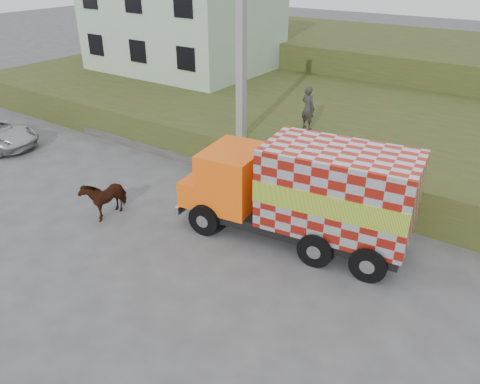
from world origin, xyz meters
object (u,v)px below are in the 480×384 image
Objects in this scene: utility_pole at (241,73)px; pedestrian at (308,108)px; cargo_truck at (306,193)px; cow at (105,196)px.

utility_pole is 3.42m from pedestrian.
utility_pole is 1.08× the size of cargo_truck.
cargo_truck reaches higher than cow.
utility_pole reaches higher than cargo_truck.
utility_pole reaches higher than pedestrian.
cow is (-6.32, -2.41, -0.97)m from cargo_truck.
cargo_truck is at bearing -34.13° from utility_pole.
cargo_truck is 6.84m from cow.
pedestrian reaches higher than cow.
cow is at bearing -109.63° from utility_pole.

